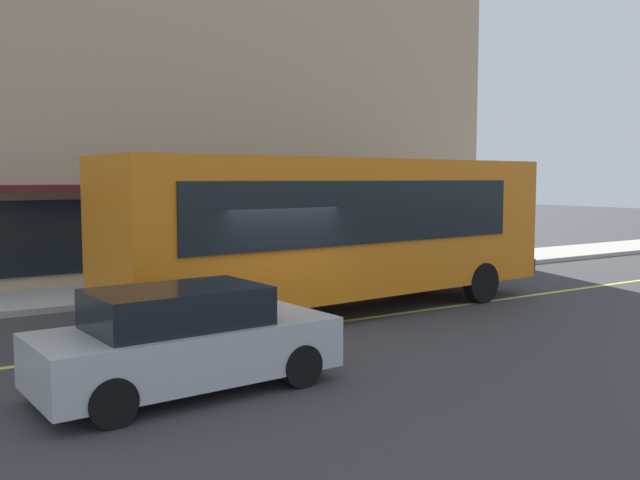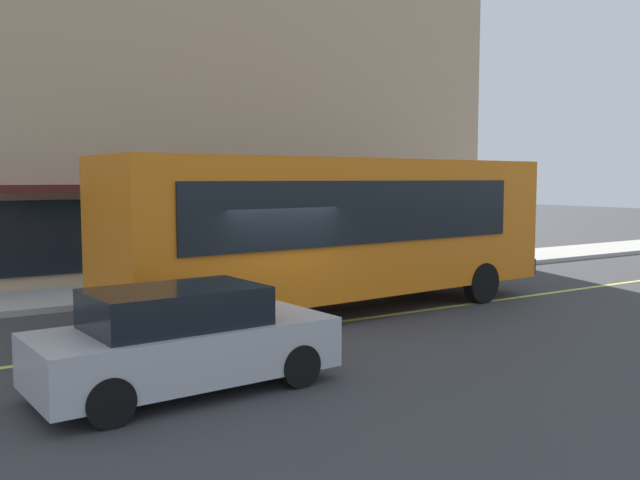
# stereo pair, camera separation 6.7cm
# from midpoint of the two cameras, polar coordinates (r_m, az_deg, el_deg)

# --- Properties ---
(ground) EXTENTS (120.00, 120.00, 0.00)m
(ground) POSITION_cam_midpoint_polar(r_m,az_deg,el_deg) (14.16, -3.99, -7.46)
(ground) COLOR #38383A
(sidewalk) EXTENTS (80.00, 2.93, 0.15)m
(sidewalk) POSITION_cam_midpoint_polar(r_m,az_deg,el_deg) (19.35, -12.44, -3.95)
(sidewalk) COLOR #B2ADA3
(sidewalk) RESTS_ON ground
(lane_centre_stripe) EXTENTS (36.00, 0.16, 0.01)m
(lane_centre_stripe) POSITION_cam_midpoint_polar(r_m,az_deg,el_deg) (14.16, -3.99, -7.45)
(lane_centre_stripe) COLOR #D8D14C
(lane_centre_stripe) RESTS_ON ground
(storefront_building) EXTENTS (24.27, 9.20, 13.39)m
(storefront_building) POSITION_cam_midpoint_polar(r_m,az_deg,el_deg) (25.18, -15.05, 13.16)
(storefront_building) COLOR tan
(storefront_building) RESTS_ON ground
(bus) EXTENTS (11.28, 3.29, 3.50)m
(bus) POSITION_cam_midpoint_polar(r_m,az_deg,el_deg) (15.87, 2.04, 1.15)
(bus) COLOR orange
(bus) RESTS_ON ground
(traffic_light) EXTENTS (0.30, 0.52, 3.20)m
(traffic_light) POSITION_cam_midpoint_polar(r_m,az_deg,el_deg) (22.94, 9.22, 3.66)
(traffic_light) COLOR #2D2D33
(traffic_light) RESTS_ON sidewalk
(car_silver) EXTENTS (4.39, 2.04, 1.52)m
(car_silver) POSITION_cam_midpoint_polar(r_m,az_deg,el_deg) (10.31, -10.93, -8.07)
(car_silver) COLOR #B7BABF
(car_silver) RESTS_ON ground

